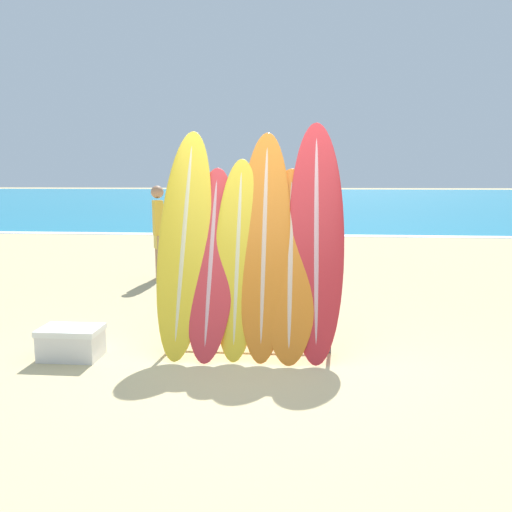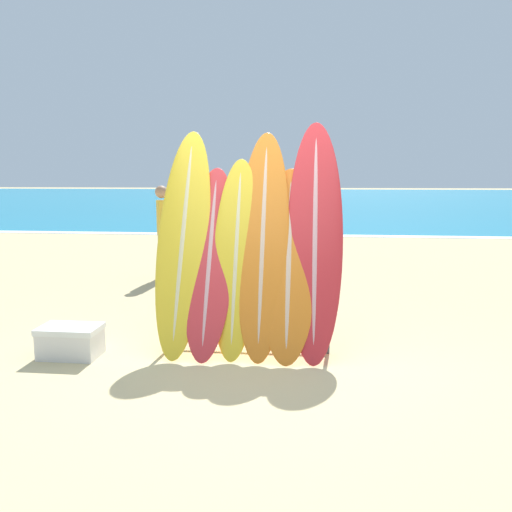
% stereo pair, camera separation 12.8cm
% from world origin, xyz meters
% --- Properties ---
extents(ground_plane, '(160.00, 160.00, 0.00)m').
position_xyz_m(ground_plane, '(0.00, 0.00, 0.00)').
color(ground_plane, tan).
extents(ocean_water, '(120.00, 60.00, 0.01)m').
position_xyz_m(ocean_water, '(0.00, 40.22, 0.00)').
color(ocean_water, teal).
rests_on(ocean_water, ground_plane).
extents(surfboard_rack, '(1.72, 0.04, 0.87)m').
position_xyz_m(surfboard_rack, '(-0.11, 0.30, 0.47)').
color(surfboard_rack, '#47474C').
rests_on(surfboard_rack, ground_plane).
extents(surfboard_slot_0, '(0.56, 1.21, 2.36)m').
position_xyz_m(surfboard_slot_0, '(-0.81, 0.42, 1.18)').
color(surfboard_slot_0, yellow).
rests_on(surfboard_slot_0, ground_plane).
extents(surfboard_slot_1, '(0.52, 1.06, 1.95)m').
position_xyz_m(surfboard_slot_1, '(-0.51, 0.33, 0.97)').
color(surfboard_slot_1, red).
rests_on(surfboard_slot_1, ground_plane).
extents(surfboard_slot_2, '(0.49, 0.94, 2.04)m').
position_xyz_m(surfboard_slot_2, '(-0.23, 0.34, 1.02)').
color(surfboard_slot_2, yellow).
rests_on(surfboard_slot_2, ground_plane).
extents(surfboard_slot_3, '(0.55, 1.14, 2.34)m').
position_xyz_m(surfboard_slot_3, '(0.04, 0.41, 1.17)').
color(surfboard_slot_3, orange).
rests_on(surfboard_slot_3, ground_plane).
extents(surfboard_slot_4, '(0.59, 1.01, 1.93)m').
position_xyz_m(surfboard_slot_4, '(0.32, 0.33, 0.97)').
color(surfboard_slot_4, orange).
rests_on(surfboard_slot_4, ground_plane).
extents(surfboard_slot_5, '(0.58, 1.17, 2.44)m').
position_xyz_m(surfboard_slot_5, '(0.58, 0.45, 1.22)').
color(surfboard_slot_5, red).
rests_on(surfboard_slot_5, ground_plane).
extents(person_near_water, '(0.21, 0.26, 1.54)m').
position_xyz_m(person_near_water, '(0.86, 6.96, 0.84)').
color(person_near_water, tan).
rests_on(person_near_water, ground_plane).
extents(person_mid_beach, '(0.25, 0.28, 1.62)m').
position_xyz_m(person_mid_beach, '(-0.09, 5.54, 0.88)').
color(person_mid_beach, beige).
rests_on(person_mid_beach, ground_plane).
extents(person_far_left, '(0.25, 0.29, 1.68)m').
position_xyz_m(person_far_left, '(-2.10, 3.95, 0.92)').
color(person_far_left, '#A87A5B').
rests_on(person_far_left, ground_plane).
extents(cooler_box, '(0.61, 0.38, 0.32)m').
position_xyz_m(cooler_box, '(-1.90, -0.07, 0.16)').
color(cooler_box, silver).
rests_on(cooler_box, ground_plane).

